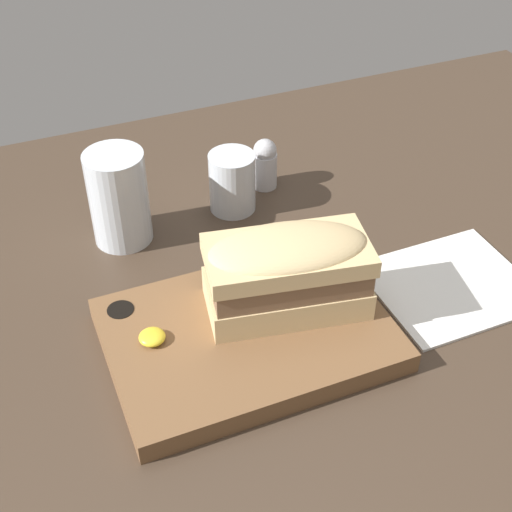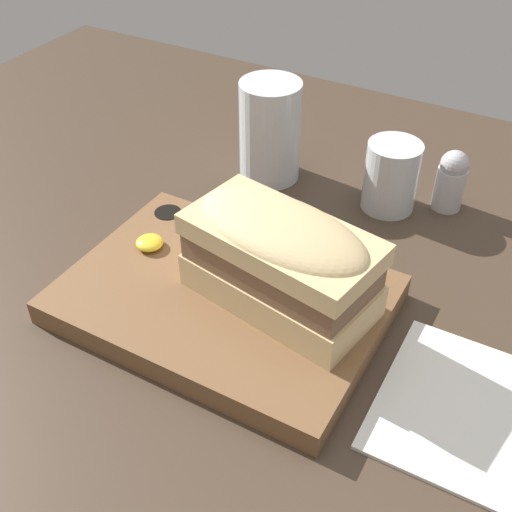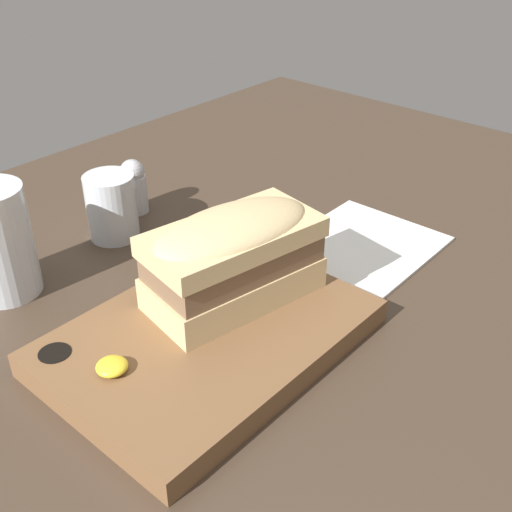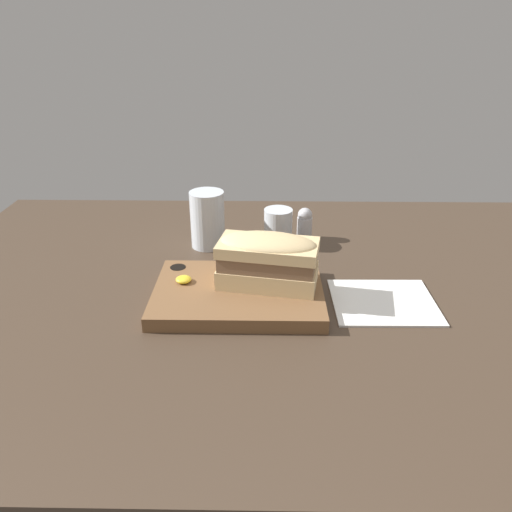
{
  "view_description": "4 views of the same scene",
  "coord_description": "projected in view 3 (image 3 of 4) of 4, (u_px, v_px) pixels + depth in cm",
  "views": [
    {
      "loc": [
        -26.03,
        -56.98,
        60.09
      ],
      "look_at": [
        -2.62,
        -0.14,
        9.46
      ],
      "focal_mm": 50.0,
      "sensor_mm": 36.0,
      "label": 1
    },
    {
      "loc": [
        19.49,
        -44.06,
        46.69
      ],
      "look_at": [
        -2.07,
        -5.82,
        10.56
      ],
      "focal_mm": 45.0,
      "sensor_mm": 36.0,
      "label": 2
    },
    {
      "loc": [
        -39.98,
        -41.81,
        43.46
      ],
      "look_at": [
        1.51,
        -5.25,
        9.19
      ],
      "focal_mm": 45.0,
      "sensor_mm": 36.0,
      "label": 3
    },
    {
      "loc": [
        -1.29,
        -84.49,
        49.04
      ],
      "look_at": [
        -2.65,
        -3.89,
        10.2
      ],
      "focal_mm": 35.0,
      "sensor_mm": 36.0,
      "label": 4
    }
  ],
  "objects": [
    {
      "name": "dining_table",
      "position": [
        212.0,
        307.0,
        0.71
      ],
      "size": [
        142.52,
        97.67,
        2.0
      ],
      "color": "#423326",
      "rests_on": "ground"
    },
    {
      "name": "serving_board",
      "position": [
        208.0,
        337.0,
        0.63
      ],
      "size": [
        30.59,
        21.81,
        2.68
      ],
      "color": "brown",
      "rests_on": "dining_table"
    },
    {
      "name": "sandwich",
      "position": [
        233.0,
        254.0,
        0.64
      ],
      "size": [
        19.02,
        11.96,
        9.69
      ],
      "rotation": [
        0.0,
        0.0,
        -0.18
      ],
      "color": "#DBBC84",
      "rests_on": "serving_board"
    },
    {
      "name": "mustard_dollop",
      "position": [
        112.0,
        366.0,
        0.57
      ],
      "size": [
        2.88,
        2.88,
        1.15
      ],
      "color": "yellow",
      "rests_on": "serving_board"
    },
    {
      "name": "wine_glass",
      "position": [
        112.0,
        210.0,
        0.81
      ],
      "size": [
        6.37,
        6.37,
        8.43
      ],
      "color": "silver",
      "rests_on": "dining_table"
    },
    {
      "name": "napkin",
      "position": [
        362.0,
        246.0,
        0.8
      ],
      "size": [
        18.64,
        16.31,
        0.4
      ],
      "rotation": [
        0.0,
        0.0,
        0.01
      ],
      "color": "white",
      "rests_on": "dining_table"
    },
    {
      "name": "salt_shaker",
      "position": [
        134.0,
        186.0,
        0.87
      ],
      "size": [
        3.51,
        3.51,
        7.59
      ],
      "color": "silver",
      "rests_on": "dining_table"
    }
  ]
}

